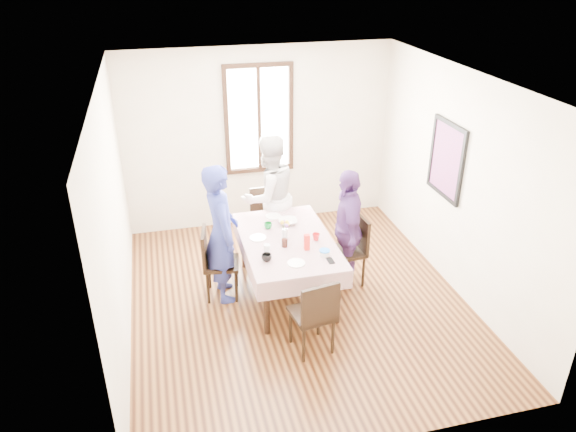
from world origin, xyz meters
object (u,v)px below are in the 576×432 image
object	(u,v)px
dining_table	(287,267)
person_left	(221,233)
chair_far	(268,222)
chair_right	(346,251)
chair_near	(312,313)
person_far	(268,196)
person_right	(346,229)
chair_left	(221,263)

from	to	relation	value
dining_table	person_left	size ratio (longest dim) A/B	0.91
chair_far	dining_table	bearing A→B (deg)	86.91
chair_right	chair_near	xyz separation A→B (m)	(-0.79, -1.13, 0.00)
dining_table	chair_near	world-z (taller)	chair_near
chair_near	person_left	size ratio (longest dim) A/B	0.52
person_far	chair_near	bearing A→B (deg)	67.99
chair_far	person_right	bearing A→B (deg)	123.48
chair_left	person_left	xyz separation A→B (m)	(0.02, 0.00, 0.41)
chair_far	person_far	xyz separation A→B (m)	(0.00, -0.02, 0.41)
dining_table	person_right	xyz separation A→B (m)	(0.77, 0.05, 0.41)
person_left	chair_left	bearing A→B (deg)	86.25
chair_far	person_right	world-z (taller)	person_right
chair_far	chair_near	size ratio (longest dim) A/B	1.00
dining_table	person_left	world-z (taller)	person_left
person_right	chair_left	bearing A→B (deg)	-81.38
chair_near	chair_right	bearing A→B (deg)	45.88
person_left	person_far	distance (m)	1.20
chair_near	person_right	world-z (taller)	person_right
chair_right	person_far	xyz separation A→B (m)	(-0.79, 1.02, 0.41)
person_right	chair_near	bearing A→B (deg)	-21.88
person_far	chair_left	bearing A→B (deg)	27.27
chair_right	person_far	distance (m)	1.35
chair_far	chair_near	world-z (taller)	same
chair_left	person_left	size ratio (longest dim) A/B	0.52
person_left	chair_far	bearing A→B (deg)	-43.10
chair_right	person_right	bearing A→B (deg)	85.08
person_left	chair_right	bearing A→B (deg)	-97.37
dining_table	chair_left	xyz separation A→B (m)	(-0.79, 0.15, 0.08)
dining_table	chair_left	bearing A→B (deg)	169.39
chair_left	chair_near	size ratio (longest dim) A/B	1.00
chair_far	person_far	size ratio (longest dim) A/B	0.53
chair_right	person_far	world-z (taller)	person_far
dining_table	person_far	xyz separation A→B (m)	(0.00, 1.06, 0.49)
chair_far	person_far	distance (m)	0.41
chair_far	person_right	xyz separation A→B (m)	(0.77, -1.03, 0.33)
dining_table	chair_right	world-z (taller)	chair_right
person_left	person_right	bearing A→B (deg)	-97.42
chair_left	person_right	distance (m)	1.59
person_left	chair_near	bearing A→B (deg)	-151.81
chair_right	chair_far	distance (m)	1.30
chair_far	person_left	distance (m)	1.28
chair_far	person_far	bearing A→B (deg)	86.91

